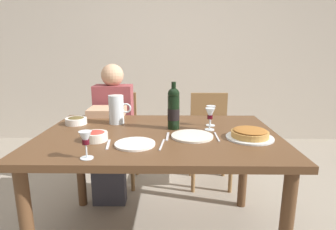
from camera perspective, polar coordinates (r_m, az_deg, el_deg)
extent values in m
cube|color=beige|center=(3.92, -0.41, 15.15)|extent=(8.00, 0.10, 2.80)
cube|color=brown|center=(1.74, -1.94, -4.52)|extent=(1.50, 1.00, 0.04)
cylinder|color=brown|center=(1.71, -27.36, -20.61)|extent=(0.07, 0.07, 0.72)
cylinder|color=brown|center=(2.39, -17.90, -9.86)|extent=(0.07, 0.07, 0.72)
cylinder|color=brown|center=(2.34, 15.55, -10.16)|extent=(0.07, 0.07, 0.72)
cylinder|color=black|center=(1.81, 1.17, 0.53)|extent=(0.08, 0.08, 0.22)
sphere|color=black|center=(1.79, 1.19, 4.44)|extent=(0.08, 0.08, 0.08)
cylinder|color=black|center=(1.78, 1.19, 5.86)|extent=(0.03, 0.03, 0.07)
cylinder|color=black|center=(1.81, 1.17, 0.19)|extent=(0.08, 0.08, 0.08)
cylinder|color=silver|center=(1.98, -10.77, 1.14)|extent=(0.11, 0.11, 0.20)
cylinder|color=silver|center=(1.99, -10.73, 0.11)|extent=(0.10, 0.10, 0.12)
torus|color=silver|center=(1.97, -8.75, 1.44)|extent=(0.07, 0.01, 0.07)
cylinder|color=silver|center=(1.71, 16.71, -4.54)|extent=(0.28, 0.28, 0.01)
cylinder|color=#C18E47|center=(1.70, 16.76, -3.82)|extent=(0.22, 0.22, 0.03)
ellipsoid|color=#9E6028|center=(1.69, 16.81, -3.06)|extent=(0.20, 0.20, 0.02)
cylinder|color=silver|center=(1.64, -14.86, -4.38)|extent=(0.14, 0.14, 0.05)
ellipsoid|color=#B2382D|center=(1.64, -14.89, -3.80)|extent=(0.11, 0.11, 0.03)
cylinder|color=white|center=(2.05, -18.67, -1.20)|extent=(0.15, 0.15, 0.05)
ellipsoid|color=brown|center=(2.05, -18.70, -0.77)|extent=(0.12, 0.12, 0.03)
cylinder|color=silver|center=(1.83, 8.68, -3.02)|extent=(0.06, 0.06, 0.00)
cylinder|color=silver|center=(1.82, 8.72, -1.94)|extent=(0.01, 0.01, 0.07)
cone|color=silver|center=(1.80, 8.80, 0.25)|extent=(0.06, 0.06, 0.08)
cylinder|color=#470A14|center=(1.81, 8.77, -0.40)|extent=(0.03, 0.03, 0.03)
cylinder|color=silver|center=(1.93, 8.86, -2.14)|extent=(0.06, 0.06, 0.00)
cylinder|color=silver|center=(1.93, 8.89, -1.14)|extent=(0.01, 0.01, 0.07)
cone|color=silver|center=(1.91, 8.97, 0.85)|extent=(0.06, 0.06, 0.07)
cylinder|color=silver|center=(1.40, -16.62, -8.61)|extent=(0.06, 0.06, 0.00)
cylinder|color=silver|center=(1.39, -16.71, -7.27)|extent=(0.01, 0.01, 0.07)
cone|color=silver|center=(1.37, -16.90, -4.65)|extent=(0.06, 0.06, 0.07)
cylinder|color=#470A14|center=(1.37, -16.85, -5.40)|extent=(0.03, 0.03, 0.02)
cylinder|color=white|center=(1.53, -6.92, -6.03)|extent=(0.23, 0.23, 0.01)
cylinder|color=silver|center=(1.67, 5.08, -4.40)|extent=(0.25, 0.25, 0.01)
cube|color=silver|center=(1.56, -12.40, -6.03)|extent=(0.04, 0.16, 0.00)
cube|color=silver|center=(1.52, -1.28, -6.22)|extent=(0.03, 0.18, 0.00)
cube|color=silver|center=(1.69, 10.18, -4.48)|extent=(0.01, 0.18, 0.00)
cube|color=silver|center=(1.66, -0.09, -4.51)|extent=(0.02, 0.16, 0.00)
cube|color=olive|center=(2.66, -10.80, -4.71)|extent=(0.41, 0.41, 0.02)
cube|color=olive|center=(2.78, -10.31, 0.58)|extent=(0.36, 0.04, 0.40)
cylinder|color=olive|center=(2.63, -14.96, -10.68)|extent=(0.04, 0.04, 0.45)
cylinder|color=olive|center=(2.56, -7.45, -10.94)|extent=(0.04, 0.04, 0.45)
cylinder|color=olive|center=(2.93, -13.30, -8.02)|extent=(0.04, 0.04, 0.45)
cylinder|color=olive|center=(2.87, -6.62, -8.17)|extent=(0.04, 0.04, 0.45)
cube|color=#8E3D42|center=(2.56, -11.23, 0.56)|extent=(0.34, 0.21, 0.50)
sphere|color=tan|center=(2.51, -11.58, 8.17)|extent=(0.20, 0.20, 0.20)
cube|color=#33333D|center=(2.44, -11.79, -6.15)|extent=(0.31, 0.39, 0.14)
cube|color=#33333D|center=(2.41, -12.20, -13.39)|extent=(0.27, 0.12, 0.40)
cube|color=tan|center=(2.27, -12.61, 0.73)|extent=(0.29, 0.25, 0.06)
cube|color=olive|center=(2.62, 8.87, -4.92)|extent=(0.40, 0.40, 0.02)
cube|color=olive|center=(2.74, 8.51, 0.46)|extent=(0.36, 0.03, 0.40)
cylinder|color=olive|center=(2.53, 5.32, -11.22)|extent=(0.04, 0.04, 0.45)
cylinder|color=olive|center=(2.58, 13.02, -11.03)|extent=(0.04, 0.04, 0.45)
cylinder|color=olive|center=(2.84, 4.80, -8.38)|extent=(0.04, 0.04, 0.45)
cylinder|color=olive|center=(2.88, 11.62, -8.28)|extent=(0.04, 0.04, 0.45)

